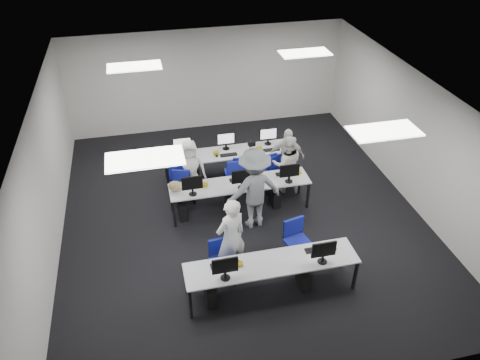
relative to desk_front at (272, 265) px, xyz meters
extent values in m
plane|color=black|center=(0.00, 2.40, -0.68)|extent=(9.00, 9.00, 0.00)
plane|color=white|center=(0.00, 2.40, 2.32)|extent=(9.00, 9.00, 0.00)
cube|color=silver|center=(0.00, 6.90, 0.82)|extent=(8.00, 0.02, 3.00)
cube|color=silver|center=(0.00, -2.10, 0.82)|extent=(8.00, 0.02, 3.00)
cube|color=silver|center=(-4.00, 2.40, 0.82)|extent=(0.02, 9.00, 3.00)
cube|color=silver|center=(4.00, 2.40, 0.82)|extent=(0.02, 9.00, 3.00)
cube|color=white|center=(-2.00, 0.40, 2.30)|extent=(1.20, 0.60, 0.02)
cube|color=white|center=(2.00, 0.40, 2.30)|extent=(1.20, 0.60, 0.02)
cube|color=white|center=(-2.00, 4.40, 2.30)|extent=(1.20, 0.60, 0.02)
cube|color=white|center=(2.00, 4.40, 2.30)|extent=(1.20, 0.60, 0.02)
cube|color=silver|center=(0.00, 0.00, 0.03)|extent=(3.20, 0.70, 0.03)
cube|color=black|center=(-1.55, -0.30, -0.33)|extent=(0.05, 0.05, 0.70)
cube|color=black|center=(-1.55, 0.30, -0.33)|extent=(0.05, 0.05, 0.70)
cube|color=black|center=(1.55, -0.30, -0.33)|extent=(0.05, 0.05, 0.70)
cube|color=black|center=(1.55, 0.30, -0.33)|extent=(0.05, 0.05, 0.70)
cube|color=silver|center=(0.00, 2.60, 0.03)|extent=(3.20, 0.70, 0.03)
cube|color=black|center=(-1.55, 2.30, -0.33)|extent=(0.05, 0.05, 0.70)
cube|color=black|center=(-1.55, 2.90, -0.33)|extent=(0.05, 0.05, 0.70)
cube|color=black|center=(1.55, 2.30, -0.33)|extent=(0.05, 0.05, 0.70)
cube|color=black|center=(1.55, 2.90, -0.33)|extent=(0.05, 0.05, 0.70)
cube|color=silver|center=(0.00, 4.00, 0.03)|extent=(3.20, 0.70, 0.03)
cube|color=black|center=(-1.55, 3.70, -0.33)|extent=(0.05, 0.05, 0.70)
cube|color=black|center=(-1.55, 4.30, -0.33)|extent=(0.05, 0.05, 0.70)
cube|color=black|center=(1.55, 3.70, -0.33)|extent=(0.05, 0.05, 0.70)
cube|color=black|center=(1.55, 4.30, -0.33)|extent=(0.05, 0.05, 0.70)
cube|color=#0C2CA1|center=(-0.90, -0.18, 0.35)|extent=(0.46, 0.04, 0.32)
cube|color=black|center=(-0.90, 0.14, 0.06)|extent=(0.42, 0.14, 0.02)
ellipsoid|color=black|center=(-0.60, 0.14, 0.07)|extent=(0.07, 0.10, 0.04)
cube|color=black|center=(-1.15, 0.00, -0.47)|extent=(0.18, 0.40, 0.42)
cube|color=white|center=(0.90, -0.18, 0.35)|extent=(0.46, 0.04, 0.32)
cube|color=black|center=(0.90, 0.14, 0.06)|extent=(0.42, 0.14, 0.02)
ellipsoid|color=black|center=(1.20, 0.14, 0.07)|extent=(0.07, 0.10, 0.04)
cube|color=black|center=(0.65, 0.00, -0.47)|extent=(0.18, 0.40, 0.42)
cube|color=white|center=(-1.10, 2.42, 0.35)|extent=(0.46, 0.04, 0.32)
cube|color=black|center=(-1.10, 2.74, 0.06)|extent=(0.42, 0.14, 0.02)
ellipsoid|color=black|center=(-0.80, 2.74, 0.07)|extent=(0.07, 0.10, 0.04)
cube|color=black|center=(-1.35, 2.60, -0.47)|extent=(0.18, 0.40, 0.42)
cube|color=white|center=(0.00, 2.42, 0.35)|extent=(0.46, 0.04, 0.32)
cube|color=black|center=(0.00, 2.74, 0.06)|extent=(0.42, 0.14, 0.02)
ellipsoid|color=black|center=(0.30, 2.74, 0.07)|extent=(0.07, 0.10, 0.04)
cube|color=black|center=(-0.25, 2.60, -0.47)|extent=(0.18, 0.40, 0.42)
cube|color=white|center=(1.10, 2.42, 0.35)|extent=(0.46, 0.04, 0.32)
cube|color=black|center=(1.10, 2.74, 0.06)|extent=(0.42, 0.14, 0.02)
ellipsoid|color=black|center=(1.40, 2.74, 0.07)|extent=(0.07, 0.10, 0.04)
cube|color=black|center=(0.85, 2.60, -0.47)|extent=(0.18, 0.40, 0.42)
cube|color=white|center=(-1.10, 4.18, 0.35)|extent=(0.46, 0.04, 0.32)
cube|color=black|center=(-1.10, 3.86, 0.06)|extent=(0.42, 0.14, 0.02)
ellipsoid|color=black|center=(-1.40, 3.86, 0.07)|extent=(0.07, 0.10, 0.04)
cube|color=black|center=(-0.85, 4.00, -0.47)|extent=(0.18, 0.40, 0.42)
cube|color=white|center=(0.00, 4.18, 0.35)|extent=(0.46, 0.04, 0.32)
cube|color=black|center=(0.00, 3.86, 0.06)|extent=(0.42, 0.14, 0.02)
ellipsoid|color=black|center=(-0.30, 3.86, 0.07)|extent=(0.07, 0.10, 0.04)
cube|color=black|center=(0.25, 4.00, -0.47)|extent=(0.18, 0.40, 0.42)
cube|color=white|center=(1.10, 4.18, 0.35)|extent=(0.46, 0.04, 0.32)
cube|color=black|center=(1.10, 3.86, 0.06)|extent=(0.42, 0.14, 0.02)
ellipsoid|color=black|center=(0.80, 3.86, 0.07)|extent=(0.07, 0.10, 0.04)
cube|color=black|center=(1.35, 4.00, -0.47)|extent=(0.18, 0.40, 0.42)
cube|color=navy|center=(-0.83, 0.47, -0.22)|extent=(0.47, 0.45, 0.06)
cube|color=navy|center=(-0.85, 0.67, 0.04)|extent=(0.42, 0.08, 0.36)
cube|color=navy|center=(0.74, 0.65, -0.19)|extent=(0.55, 0.54, 0.06)
cube|color=navy|center=(0.69, 0.86, 0.08)|extent=(0.45, 0.15, 0.38)
cube|color=navy|center=(-1.27, 3.19, -0.20)|extent=(0.55, 0.54, 0.06)
cube|color=navy|center=(-1.32, 3.40, 0.08)|extent=(0.44, 0.16, 0.38)
cube|color=navy|center=(0.17, 3.11, -0.20)|extent=(0.55, 0.54, 0.06)
cube|color=navy|center=(0.22, 3.31, 0.07)|extent=(0.44, 0.16, 0.37)
cube|color=navy|center=(0.95, 3.20, -0.22)|extent=(0.52, 0.50, 0.06)
cube|color=navy|center=(0.90, 3.39, 0.03)|extent=(0.42, 0.14, 0.36)
cube|color=navy|center=(-1.21, 3.40, -0.23)|extent=(0.52, 0.51, 0.06)
cube|color=navy|center=(-1.26, 3.22, 0.02)|extent=(0.41, 0.15, 0.35)
cube|color=navy|center=(0.05, 3.39, -0.19)|extent=(0.49, 0.47, 0.06)
cube|color=navy|center=(0.04, 3.18, 0.09)|extent=(0.45, 0.08, 0.38)
cube|color=navy|center=(0.99, 3.55, -0.25)|extent=(0.52, 0.51, 0.06)
cube|color=navy|center=(1.05, 3.37, 0.00)|extent=(0.39, 0.18, 0.34)
ellipsoid|color=#99784F|center=(-1.45, 2.63, 0.18)|extent=(0.36, 0.29, 0.25)
imported|color=silver|center=(-0.62, 0.67, 0.19)|extent=(0.75, 0.63, 1.75)
imported|color=silver|center=(1.28, 3.11, 0.07)|extent=(0.82, 0.70, 1.49)
imported|color=silver|center=(-1.02, 3.42, 0.06)|extent=(0.74, 0.49, 1.49)
imported|color=silver|center=(1.36, 3.44, 0.07)|extent=(0.95, 0.60, 1.50)
imported|color=gray|center=(0.17, 2.00, 0.28)|extent=(1.33, 0.89, 1.92)
cube|color=black|center=(0.15, 2.18, 1.30)|extent=(0.17, 0.20, 0.10)
camera|label=1|loc=(-1.94, -5.87, 6.07)|focal=35.00mm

